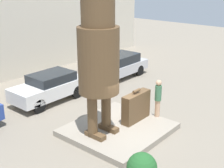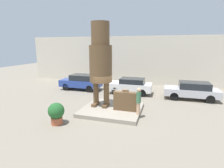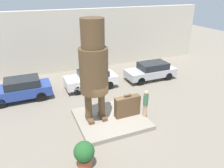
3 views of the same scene
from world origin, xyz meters
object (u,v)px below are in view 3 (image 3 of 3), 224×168
(parked_car_white, at_px, (91,79))
(parked_car_blue, at_px, (21,89))
(giant_suitcase, at_px, (127,106))
(statue_figure, at_px, (94,64))
(parked_car_silver, at_px, (151,71))
(tourist, at_px, (146,102))
(planter_pot, at_px, (84,153))

(parked_car_white, bearing_deg, parked_car_blue, -0.83)
(giant_suitcase, bearing_deg, parked_car_white, 97.04)
(statue_figure, bearing_deg, giant_suitcase, -13.17)
(parked_car_blue, bearing_deg, giant_suitcase, 138.47)
(giant_suitcase, relative_size, parked_car_silver, 0.36)
(giant_suitcase, height_order, parked_car_silver, giant_suitcase)
(tourist, xyz_separation_m, parked_car_blue, (-6.83, 5.71, -0.35))
(parked_car_white, relative_size, planter_pot, 3.12)
(parked_car_silver, bearing_deg, parked_car_white, -2.78)
(parked_car_blue, distance_m, planter_pot, 8.31)
(statue_figure, height_order, parked_car_blue, statue_figure)
(statue_figure, xyz_separation_m, giant_suitcase, (1.89, -0.44, -2.78))
(parked_car_white, height_order, parked_car_silver, parked_car_silver)
(tourist, distance_m, parked_car_white, 5.87)
(giant_suitcase, height_order, planter_pot, giant_suitcase)
(statue_figure, height_order, giant_suitcase, statue_figure)
(parked_car_white, bearing_deg, parked_car_silver, 177.22)
(tourist, bearing_deg, planter_pot, -153.21)
(statue_figure, relative_size, tourist, 3.36)
(parked_car_blue, xyz_separation_m, parked_car_silver, (10.61, -0.34, -0.05))
(statue_figure, height_order, tourist, statue_figure)
(statue_figure, bearing_deg, parked_car_blue, 129.91)
(parked_car_blue, bearing_deg, statue_figure, 129.91)
(planter_pot, bearing_deg, parked_car_blue, 106.62)
(giant_suitcase, distance_m, parked_car_white, 5.16)
(statue_figure, height_order, parked_car_white, statue_figure)
(statue_figure, relative_size, parked_car_blue, 1.38)
(statue_figure, distance_m, parked_car_silver, 8.47)
(giant_suitcase, xyz_separation_m, parked_car_white, (-0.63, 5.13, -0.08))
(tourist, xyz_separation_m, parked_car_silver, (3.78, 5.37, -0.40))
(statue_figure, distance_m, tourist, 3.89)
(tourist, height_order, parked_car_white, tourist)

